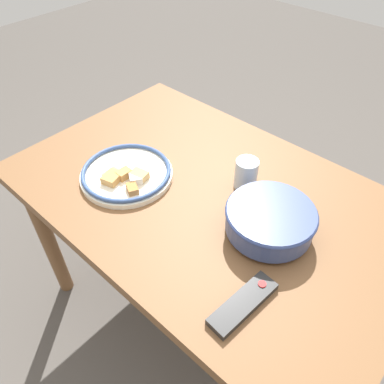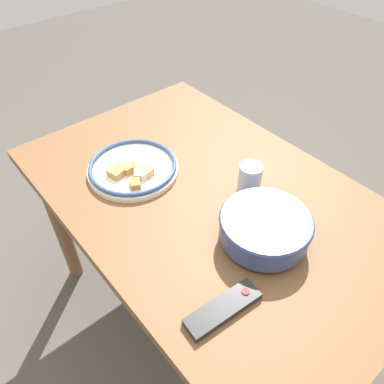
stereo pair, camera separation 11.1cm
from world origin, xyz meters
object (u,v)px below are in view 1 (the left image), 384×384
(noodle_bowl, at_px, (270,220))
(tv_remote, at_px, (243,304))
(food_plate, at_px, (126,174))
(drinking_glass, at_px, (246,174))

(noodle_bowl, xyz_separation_m, tv_remote, (-0.09, 0.24, -0.04))
(noodle_bowl, bearing_deg, food_plate, 13.60)
(noodle_bowl, distance_m, tv_remote, 0.25)
(food_plate, bearing_deg, drinking_glass, -143.49)
(food_plate, bearing_deg, tv_remote, 168.04)
(drinking_glass, bearing_deg, food_plate, 36.51)
(noodle_bowl, distance_m, food_plate, 0.49)
(noodle_bowl, relative_size, tv_remote, 1.26)
(tv_remote, bearing_deg, food_plate, 173.03)
(food_plate, relative_size, drinking_glass, 3.04)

